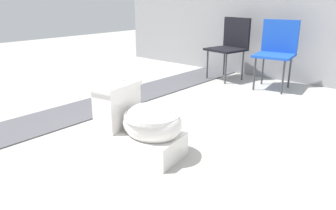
{
  "coord_description": "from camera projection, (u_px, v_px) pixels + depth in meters",
  "views": [
    {
      "loc": [
        1.6,
        -1.65,
        1.1
      ],
      "look_at": [
        0.02,
        0.18,
        0.3
      ],
      "focal_mm": 35.0,
      "sensor_mm": 36.0,
      "label": 1
    }
  ],
  "objects": [
    {
      "name": "ground_plane",
      "position": [
        151.0,
        147.0,
        2.52
      ],
      "size": [
        14.0,
        14.0,
        0.0
      ],
      "primitive_type": "plane",
      "color": "#A8A59E"
    },
    {
      "name": "gravel_strip",
      "position": [
        109.0,
        102.0,
        3.57
      ],
      "size": [
        0.56,
        8.0,
        0.01
      ],
      "primitive_type": "cube",
      "color": "#4C4C51",
      "rests_on": "ground"
    },
    {
      "name": "toilet",
      "position": [
        141.0,
        125.0,
        2.35
      ],
      "size": [
        0.68,
        0.47,
        0.52
      ],
      "rotation": [
        0.0,
        0.0,
        0.16
      ],
      "color": "white",
      "rests_on": "ground"
    },
    {
      "name": "folding_chair_left",
      "position": [
        231.0,
        42.0,
        4.48
      ],
      "size": [
        0.52,
        0.52,
        0.83
      ],
      "rotation": [
        0.0,
        0.0,
        -1.76
      ],
      "color": "black",
      "rests_on": "ground"
    },
    {
      "name": "folding_chair_middle",
      "position": [
        277.0,
        47.0,
        4.03
      ],
      "size": [
        0.5,
        0.5,
        0.83
      ],
      "rotation": [
        0.0,
        0.0,
        -1.41
      ],
      "color": "#1947B2",
      "rests_on": "ground"
    }
  ]
}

